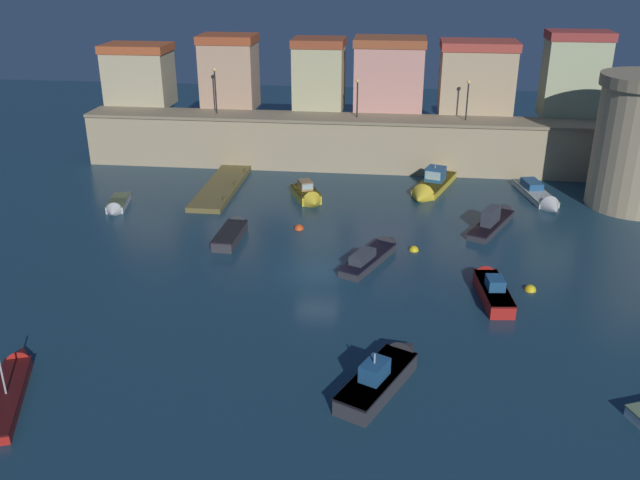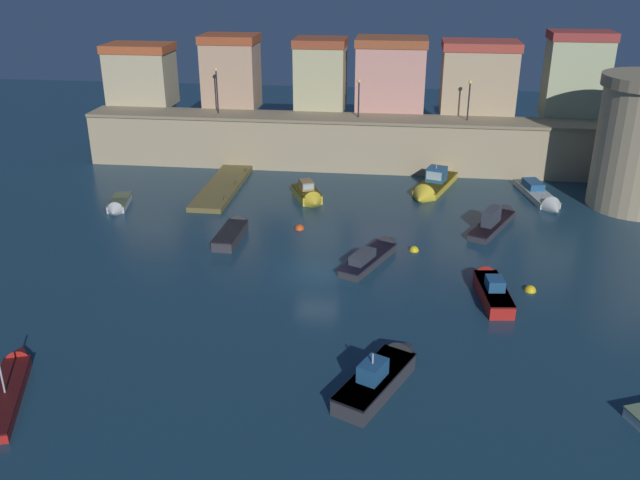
{
  "view_description": "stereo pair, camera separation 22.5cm",
  "coord_description": "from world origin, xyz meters",
  "views": [
    {
      "loc": [
        4.43,
        -36.03,
        17.74
      ],
      "look_at": [
        0.0,
        1.42,
        1.53
      ],
      "focal_mm": 38.29,
      "sensor_mm": 36.0,
      "label": 1
    },
    {
      "loc": [
        4.65,
        -36.0,
        17.74
      ],
      "look_at": [
        0.0,
        1.42,
        1.53
      ],
      "focal_mm": 38.29,
      "sensor_mm": 36.0,
      "label": 2
    }
  ],
  "objects": [
    {
      "name": "quay_wall",
      "position": [
        0.0,
        21.18,
        2.26
      ],
      "size": [
        45.34,
        3.66,
        4.5
      ],
      "color": "tan",
      "rests_on": "ground"
    },
    {
      "name": "moored_boat_3",
      "position": [
        4.33,
        -10.53,
        0.51
      ],
      "size": [
        4.05,
        6.36,
        2.39
      ],
      "rotation": [
        0.0,
        0.0,
        1.13
      ],
      "color": "#333338",
      "rests_on": "ground"
    },
    {
      "name": "quay_lamp_1",
      "position": [
        0.82,
        21.18,
        6.64
      ],
      "size": [
        0.32,
        0.32,
        3.19
      ],
      "color": "black",
      "rests_on": "quay_wall"
    },
    {
      "name": "quay_lamp_0",
      "position": [
        -11.35,
        21.18,
        7.04
      ],
      "size": [
        0.32,
        0.32,
        3.89
      ],
      "color": "black",
      "rests_on": "quay_wall"
    },
    {
      "name": "moored_boat_0",
      "position": [
        3.28,
        2.46,
        0.35
      ],
      "size": [
        3.84,
        6.52,
        1.42
      ],
      "rotation": [
        0.0,
        0.0,
        1.15
      ],
      "color": "#333338",
      "rests_on": "ground"
    },
    {
      "name": "mooring_buoy_0",
      "position": [
        5.71,
        3.98,
        0.0
      ],
      "size": [
        0.62,
        0.62,
        0.62
      ],
      "primitive_type": "sphere",
      "color": "yellow",
      "rests_on": "ground"
    },
    {
      "name": "pier_dock",
      "position": [
        -9.42,
        14.14,
        0.2
      ],
      "size": [
        2.59,
        10.73,
        0.7
      ],
      "color": "brown",
      "rests_on": "ground"
    },
    {
      "name": "moored_boat_7",
      "position": [
        15.33,
        14.51,
        0.31
      ],
      "size": [
        2.98,
        7.34,
        1.48
      ],
      "rotation": [
        0.0,
        0.0,
        -1.36
      ],
      "color": "silver",
      "rests_on": "ground"
    },
    {
      "name": "quay_lamp_2",
      "position": [
        9.9,
        21.18,
        6.71
      ],
      "size": [
        0.32,
        0.32,
        3.3
      ],
      "color": "black",
      "rests_on": "quay_wall"
    },
    {
      "name": "moored_boat_9",
      "position": [
        7.07,
        15.57,
        0.44
      ],
      "size": [
        4.16,
        7.58,
        2.54
      ],
      "rotation": [
        0.0,
        0.0,
        -1.9
      ],
      "color": "gold",
      "rests_on": "ground"
    },
    {
      "name": "ground_plane",
      "position": [
        0.0,
        0.0,
        0.0
      ],
      "size": [
        117.01,
        117.01,
        0.0
      ],
      "primitive_type": "plane",
      "color": "#19384C"
    },
    {
      "name": "old_town_backdrop",
      "position": [
        0.67,
        24.85,
        7.44
      ],
      "size": [
        43.93,
        4.6,
        7.16
      ],
      "color": "tan",
      "rests_on": "ground"
    },
    {
      "name": "mooring_buoy_1",
      "position": [
        -2.07,
        6.68,
        0.0
      ],
      "size": [
        0.66,
        0.66,
        0.66
      ],
      "primitive_type": "sphere",
      "color": "#EA4C19",
      "rests_on": "ground"
    },
    {
      "name": "moored_boat_1",
      "position": [
        -11.81,
        -13.01,
        0.28
      ],
      "size": [
        3.43,
        6.98,
        3.08
      ],
      "rotation": [
        0.0,
        0.0,
        1.91
      ],
      "color": "red",
      "rests_on": "ground"
    },
    {
      "name": "moored_boat_2",
      "position": [
        -6.24,
        4.9,
        0.39
      ],
      "size": [
        1.52,
        5.24,
        1.27
      ],
      "rotation": [
        0.0,
        0.0,
        1.53
      ],
      "color": "#333338",
      "rests_on": "ground"
    },
    {
      "name": "moored_boat_5",
      "position": [
        -15.93,
        8.88,
        0.3
      ],
      "size": [
        1.98,
        4.3,
        1.17
      ],
      "rotation": [
        0.0,
        0.0,
        -1.38
      ],
      "color": "silver",
      "rests_on": "ground"
    },
    {
      "name": "moored_boat_6",
      "position": [
        -2.21,
        12.32,
        0.47
      ],
      "size": [
        3.07,
        4.42,
        1.76
      ],
      "rotation": [
        0.0,
        0.0,
        -1.15
      ],
      "color": "gold",
      "rests_on": "ground"
    },
    {
      "name": "moored_boat_8",
      "position": [
        9.88,
        -1.47,
        0.47
      ],
      "size": [
        1.93,
        5.79,
        1.63
      ],
      "rotation": [
        0.0,
        0.0,
        1.68
      ],
      "color": "red",
      "rests_on": "ground"
    },
    {
      "name": "mooring_buoy_2",
      "position": [
        12.17,
        -0.78,
        0.0
      ],
      "size": [
        0.66,
        0.66,
        0.66
      ],
      "primitive_type": "sphere",
      "color": "yellow",
      "rests_on": "ground"
    },
    {
      "name": "moored_boat_10",
      "position": [
        11.39,
        9.14,
        0.42
      ],
      "size": [
        4.27,
        7.06,
        1.94
      ],
      "rotation": [
        0.0,
        0.0,
        1.12
      ],
      "color": "#333338",
      "rests_on": "ground"
    }
  ]
}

